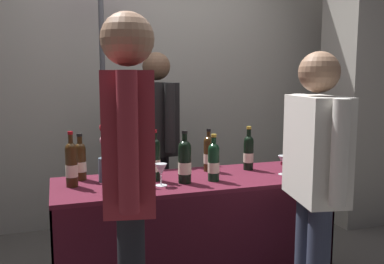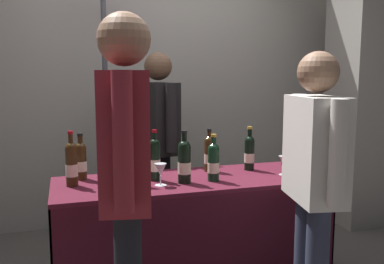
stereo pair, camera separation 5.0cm
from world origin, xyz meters
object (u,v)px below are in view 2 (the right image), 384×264
(featured_wine_bottle, at_px, (72,163))
(wine_glass_mid, at_px, (285,162))
(wine_glass_near_vendor, at_px, (160,170))
(tasting_table, at_px, (192,216))
(flower_vase, at_px, (106,162))
(vendor_presenter, at_px, (159,134))
(taster_foreground_right, at_px, (127,168))
(display_bottle_0, at_px, (184,161))
(concrete_pillar, at_px, (364,63))
(booth_signpost, at_px, (105,82))

(featured_wine_bottle, xyz_separation_m, wine_glass_mid, (1.35, -0.13, -0.05))
(wine_glass_near_vendor, bearing_deg, tasting_table, 25.19)
(flower_vase, distance_m, vendor_presenter, 0.83)
(wine_glass_mid, distance_m, vendor_presenter, 1.08)
(taster_foreground_right, bearing_deg, featured_wine_bottle, 28.84)
(display_bottle_0, bearing_deg, featured_wine_bottle, 169.02)
(display_bottle_0, height_order, vendor_presenter, vendor_presenter)
(featured_wine_bottle, xyz_separation_m, wine_glass_near_vendor, (0.50, -0.15, -0.04))
(display_bottle_0, bearing_deg, vendor_presenter, 87.75)
(flower_vase, bearing_deg, display_bottle_0, -22.19)
(concrete_pillar, relative_size, vendor_presenter, 1.92)
(wine_glass_near_vendor, relative_size, taster_foreground_right, 0.08)
(wine_glass_near_vendor, bearing_deg, booth_signpost, 99.84)
(wine_glass_mid, relative_size, taster_foreground_right, 0.07)
(concrete_pillar, distance_m, wine_glass_mid, 1.78)
(vendor_presenter, bearing_deg, wine_glass_near_vendor, -22.70)
(display_bottle_0, height_order, taster_foreground_right, taster_foreground_right)
(tasting_table, height_order, flower_vase, flower_vase)
(taster_foreground_right, bearing_deg, flower_vase, 12.58)
(concrete_pillar, xyz_separation_m, wine_glass_mid, (-1.35, -0.93, -0.68))
(display_bottle_0, bearing_deg, booth_signpost, 107.40)
(featured_wine_bottle, height_order, flower_vase, flower_vase)
(tasting_table, xyz_separation_m, display_bottle_0, (-0.08, -0.09, 0.38))
(vendor_presenter, bearing_deg, tasting_table, -7.27)
(display_bottle_0, xyz_separation_m, booth_signpost, (-0.35, 1.12, 0.46))
(featured_wine_bottle, bearing_deg, tasting_table, -2.93)
(featured_wine_bottle, distance_m, display_bottle_0, 0.67)
(vendor_presenter, height_order, booth_signpost, booth_signpost)
(tasting_table, distance_m, taster_foreground_right, 0.97)
(wine_glass_near_vendor, bearing_deg, flower_vase, 145.84)
(tasting_table, height_order, wine_glass_near_vendor, wine_glass_near_vendor)
(taster_foreground_right, height_order, booth_signpost, booth_signpost)
(tasting_table, xyz_separation_m, wine_glass_mid, (0.61, -0.09, 0.34))
(featured_wine_bottle, bearing_deg, wine_glass_near_vendor, -16.16)
(featured_wine_bottle, distance_m, wine_glass_near_vendor, 0.53)
(featured_wine_bottle, height_order, wine_glass_near_vendor, featured_wine_bottle)
(display_bottle_0, xyz_separation_m, flower_vase, (-0.45, 0.19, -0.01))
(tasting_table, relative_size, taster_foreground_right, 1.02)
(tasting_table, distance_m, booth_signpost, 1.40)
(flower_vase, relative_size, vendor_presenter, 0.23)
(flower_vase, height_order, vendor_presenter, vendor_presenter)
(booth_signpost, bearing_deg, display_bottle_0, -72.60)
(booth_signpost, bearing_deg, taster_foreground_right, -92.72)
(wine_glass_near_vendor, xyz_separation_m, booth_signpost, (-0.20, 1.14, 0.50))
(booth_signpost, bearing_deg, wine_glass_mid, -47.14)
(wine_glass_mid, bearing_deg, taster_foreground_right, -152.98)
(tasting_table, distance_m, display_bottle_0, 0.40)
(concrete_pillar, bearing_deg, wine_glass_mid, -145.57)
(wine_glass_mid, xyz_separation_m, vendor_presenter, (-0.66, 0.85, 0.10))
(wine_glass_near_vendor, xyz_separation_m, wine_glass_mid, (0.84, 0.02, -0.00))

